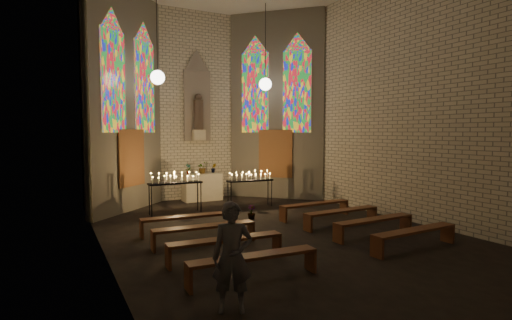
# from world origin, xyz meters

# --- Properties ---
(floor) EXTENTS (12.00, 12.00, 0.00)m
(floor) POSITION_xyz_m (0.00, 0.00, 0.00)
(floor) COLOR black
(floor) RESTS_ON ground
(room) EXTENTS (8.22, 12.43, 7.00)m
(room) POSITION_xyz_m (-0.00, 3.37, 3.72)
(room) COLOR beige
(room) RESTS_ON ground
(altar) EXTENTS (1.40, 0.60, 1.00)m
(altar) POSITION_xyz_m (0.00, 5.45, 0.50)
(altar) COLOR beige
(altar) RESTS_ON ground
(flower_vase_left) EXTENTS (0.24, 0.20, 0.39)m
(flower_vase_left) POSITION_xyz_m (-0.55, 5.37, 1.19)
(flower_vase_left) COLOR #4C723F
(flower_vase_left) RESTS_ON altar
(flower_vase_center) EXTENTS (0.44, 0.40, 0.43)m
(flower_vase_center) POSITION_xyz_m (0.02, 5.46, 1.22)
(flower_vase_center) COLOR #4C723F
(flower_vase_center) RESTS_ON altar
(flower_vase_right) EXTENTS (0.22, 0.19, 0.34)m
(flower_vase_right) POSITION_xyz_m (0.48, 5.53, 1.17)
(flower_vase_right) COLOR #4C723F
(flower_vase_right) RESTS_ON altar
(aisle_flower_pot) EXTENTS (0.24, 0.24, 0.40)m
(aisle_flower_pot) POSITION_xyz_m (0.19, 1.80, 0.20)
(aisle_flower_pot) COLOR #4C723F
(aisle_flower_pot) RESTS_ON ground
(votive_stand_left) EXTENTS (1.64, 0.39, 1.21)m
(votive_stand_left) POSITION_xyz_m (-1.53, 3.60, 1.04)
(votive_stand_left) COLOR black
(votive_stand_left) RESTS_ON ground
(votive_stand_right) EXTENTS (1.58, 0.47, 1.15)m
(votive_stand_right) POSITION_xyz_m (0.98, 3.48, 0.99)
(votive_stand_right) COLOR black
(votive_stand_right) RESTS_ON ground
(pew_left_0) EXTENTS (2.33, 0.43, 0.44)m
(pew_left_0) POSITION_xyz_m (-1.93, 1.11, 0.36)
(pew_left_0) COLOR #542B18
(pew_left_0) RESTS_ON ground
(pew_right_0) EXTENTS (2.33, 0.43, 0.44)m
(pew_right_0) POSITION_xyz_m (1.93, 1.11, 0.36)
(pew_right_0) COLOR #542B18
(pew_right_0) RESTS_ON ground
(pew_left_1) EXTENTS (2.33, 0.43, 0.44)m
(pew_left_1) POSITION_xyz_m (-1.93, -0.09, 0.36)
(pew_left_1) COLOR #542B18
(pew_left_1) RESTS_ON ground
(pew_right_1) EXTENTS (2.33, 0.43, 0.44)m
(pew_right_1) POSITION_xyz_m (1.93, -0.09, 0.36)
(pew_right_1) COLOR #542B18
(pew_right_1) RESTS_ON ground
(pew_left_2) EXTENTS (2.33, 0.43, 0.44)m
(pew_left_2) POSITION_xyz_m (-1.93, -1.29, 0.36)
(pew_left_2) COLOR #542B18
(pew_left_2) RESTS_ON ground
(pew_right_2) EXTENTS (2.33, 0.43, 0.44)m
(pew_right_2) POSITION_xyz_m (1.93, -1.29, 0.36)
(pew_right_2) COLOR #542B18
(pew_right_2) RESTS_ON ground
(pew_left_3) EXTENTS (2.33, 0.43, 0.44)m
(pew_left_3) POSITION_xyz_m (-1.93, -2.49, 0.36)
(pew_left_3) COLOR #542B18
(pew_left_3) RESTS_ON ground
(pew_right_3) EXTENTS (2.33, 0.43, 0.44)m
(pew_right_3) POSITION_xyz_m (1.93, -2.49, 0.36)
(pew_right_3) COLOR #542B18
(pew_right_3) RESTS_ON ground
(visitor) EXTENTS (0.67, 0.57, 1.55)m
(visitor) POSITION_xyz_m (-2.73, -3.39, 0.78)
(visitor) COLOR #484852
(visitor) RESTS_ON ground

